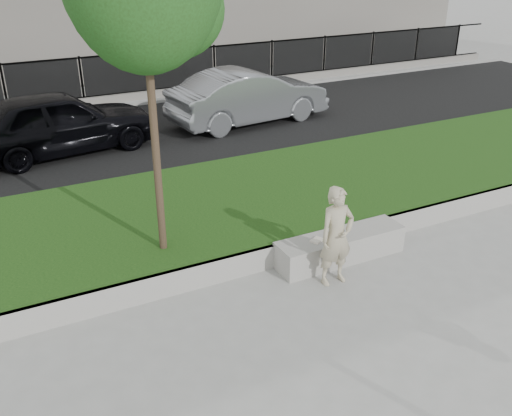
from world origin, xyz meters
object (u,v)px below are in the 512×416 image
stone_bench (340,247)px  car_silver (249,96)px  book (317,240)px  man (336,236)px  car_dark (59,122)px

stone_bench → car_silver: 7.81m
car_silver → book: bearing=154.8°
man → car_silver: 8.42m
stone_bench → man: (-0.47, -0.52, 0.56)m
stone_bench → car_silver: car_silver is taller
stone_bench → car_dark: car_dark is taller
stone_bench → car_dark: (-3.12, 7.31, 0.58)m
man → book: bearing=89.5°
man → car_dark: bearing=108.8°
stone_bench → book: (-0.46, -0.00, 0.24)m
stone_bench → book: book is taller
book → car_dark: (-2.66, 7.32, 0.35)m
car_dark → car_silver: bearing=-95.5°
man → car_silver: (2.55, 8.03, 0.01)m
man → car_dark: size_ratio=0.35×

